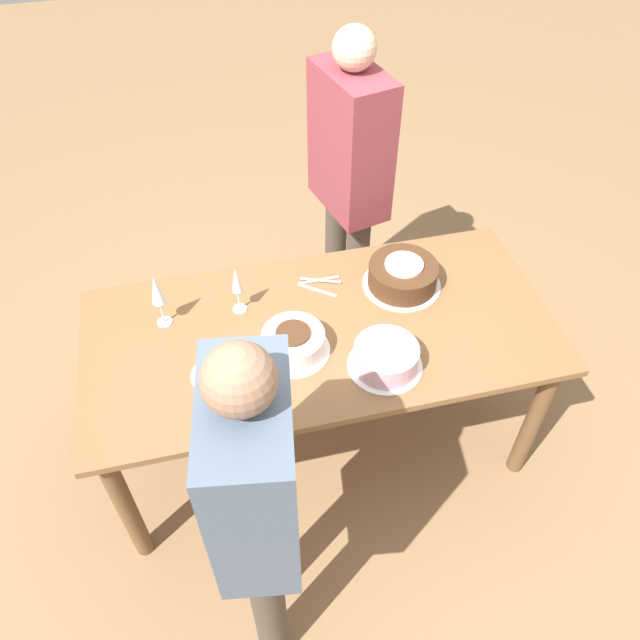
% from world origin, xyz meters
% --- Properties ---
extents(ground_plane, '(12.00, 12.00, 0.00)m').
position_xyz_m(ground_plane, '(0.00, 0.00, 0.00)').
color(ground_plane, '#8E6B47').
extents(dining_table, '(1.79, 0.85, 0.76)m').
position_xyz_m(dining_table, '(0.00, 0.00, 0.65)').
color(dining_table, brown).
rests_on(dining_table, ground_plane).
extents(cake_center_white, '(0.27, 0.27, 0.10)m').
position_xyz_m(cake_center_white, '(0.12, 0.08, 0.80)').
color(cake_center_white, white).
rests_on(cake_center_white, dining_table).
extents(cake_front_chocolate, '(0.32, 0.32, 0.12)m').
position_xyz_m(cake_front_chocolate, '(-0.38, -0.16, 0.81)').
color(cake_front_chocolate, white).
rests_on(cake_front_chocolate, dining_table).
extents(cake_back_decorated, '(0.27, 0.27, 0.10)m').
position_xyz_m(cake_back_decorated, '(-0.19, 0.23, 0.80)').
color(cake_back_decorated, white).
rests_on(cake_back_decorated, dining_table).
extents(wine_glass_near, '(0.06, 0.06, 0.24)m').
position_xyz_m(wine_glass_near, '(0.58, -0.17, 0.92)').
color(wine_glass_near, silver).
rests_on(wine_glass_near, dining_table).
extents(wine_glass_far, '(0.06, 0.06, 0.21)m').
position_xyz_m(wine_glass_far, '(0.28, -0.18, 0.90)').
color(wine_glass_far, silver).
rests_on(wine_glass_far, dining_table).
extents(dessert_plate_right, '(0.18, 0.18, 0.01)m').
position_xyz_m(dessert_plate_right, '(0.41, 0.13, 0.76)').
color(dessert_plate_right, beige).
rests_on(dessert_plate_right, dining_table).
extents(fork_pile, '(0.18, 0.14, 0.01)m').
position_xyz_m(fork_pile, '(-0.05, -0.24, 0.76)').
color(fork_pile, silver).
rests_on(fork_pile, dining_table).
extents(person_cutting, '(0.31, 0.44, 1.58)m').
position_xyz_m(person_cutting, '(-0.31, -0.74, 0.95)').
color(person_cutting, '#4C4238').
rests_on(person_cutting, ground_plane).
extents(person_watching, '(0.28, 0.43, 1.55)m').
position_xyz_m(person_watching, '(0.35, 0.73, 0.93)').
color(person_watching, '#4C4238').
rests_on(person_watching, ground_plane).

